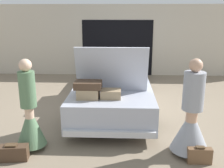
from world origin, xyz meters
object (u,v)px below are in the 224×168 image
object	(u,v)px
person_left	(30,118)
person_right	(191,122)
suitcase_beside_left_person	(12,153)
car	(114,83)
suitcase_beside_right_person	(199,155)

from	to	relation	value
person_left	person_right	bearing A→B (deg)	90.29
person_left	suitcase_beside_left_person	world-z (taller)	person_left
person_right	suitcase_beside_left_person	xyz separation A→B (m)	(-3.10, -0.36, -0.48)
car	suitcase_beside_right_person	distance (m)	3.42
suitcase_beside_right_person	suitcase_beside_left_person	bearing A→B (deg)	-179.23
car	suitcase_beside_left_person	world-z (taller)	car
car	suitcase_beside_right_person	size ratio (longest dim) A/B	12.55
car	person_right	bearing A→B (deg)	-61.67
car	suitcase_beside_right_person	xyz separation A→B (m)	(1.55, -3.01, -0.44)
person_right	suitcase_beside_left_person	distance (m)	3.16
car	person_right	distance (m)	3.06
person_left	suitcase_beside_right_person	size ratio (longest dim) A/B	4.20
person_left	suitcase_beside_right_person	bearing A→B (deg)	84.33
car	suitcase_beside_left_person	size ratio (longest dim) A/B	8.95
person_right	suitcase_beside_left_person	size ratio (longest dim) A/B	3.07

